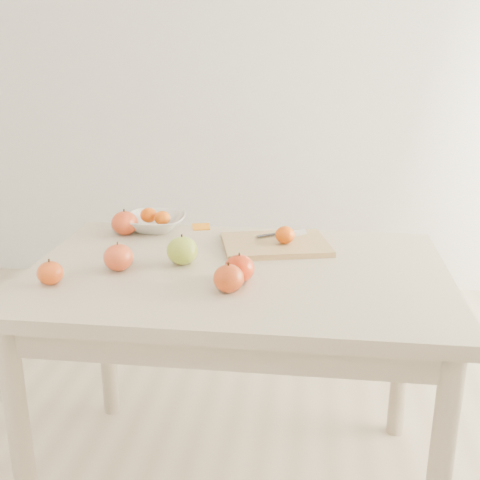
# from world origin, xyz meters

# --- Properties ---
(table) EXTENTS (1.20, 0.80, 0.75)m
(table) POSITION_xyz_m (0.00, 0.00, 0.65)
(table) COLOR #C4B094
(table) RESTS_ON ground
(cutting_board) EXTENTS (0.38, 0.31, 0.02)m
(cutting_board) POSITION_xyz_m (0.09, 0.20, 0.76)
(cutting_board) COLOR tan
(cutting_board) RESTS_ON table
(board_tangerine) EXTENTS (0.06, 0.06, 0.05)m
(board_tangerine) POSITION_xyz_m (0.12, 0.19, 0.80)
(board_tangerine) COLOR #D55E07
(board_tangerine) RESTS_ON cutting_board
(fruit_bowl) EXTENTS (0.21, 0.21, 0.05)m
(fruit_bowl) POSITION_xyz_m (-0.33, 0.34, 0.78)
(fruit_bowl) COLOR silver
(fruit_bowl) RESTS_ON table
(bowl_tangerine_near) EXTENTS (0.06, 0.06, 0.05)m
(bowl_tangerine_near) POSITION_xyz_m (-0.36, 0.35, 0.80)
(bowl_tangerine_near) COLOR orange
(bowl_tangerine_near) RESTS_ON fruit_bowl
(bowl_tangerine_far) EXTENTS (0.06, 0.06, 0.05)m
(bowl_tangerine_far) POSITION_xyz_m (-0.30, 0.32, 0.80)
(bowl_tangerine_far) COLOR #D84C07
(bowl_tangerine_far) RESTS_ON fruit_bowl
(orange_peel_a) EXTENTS (0.07, 0.06, 0.01)m
(orange_peel_a) POSITION_xyz_m (-0.18, 0.37, 0.75)
(orange_peel_a) COLOR orange
(orange_peel_a) RESTS_ON table
(orange_peel_b) EXTENTS (0.05, 0.04, 0.01)m
(orange_peel_b) POSITION_xyz_m (-0.06, 0.30, 0.75)
(orange_peel_b) COLOR #C5610D
(orange_peel_b) RESTS_ON table
(paring_knife) EXTENTS (0.16, 0.09, 0.01)m
(paring_knife) POSITION_xyz_m (0.14, 0.27, 0.78)
(paring_knife) COLOR silver
(paring_knife) RESTS_ON cutting_board
(apple_green) EXTENTS (0.09, 0.09, 0.08)m
(apple_green) POSITION_xyz_m (-0.17, 0.02, 0.79)
(apple_green) COLOR olive
(apple_green) RESTS_ON table
(apple_red_e) EXTENTS (0.08, 0.08, 0.07)m
(apple_red_e) POSITION_xyz_m (0.02, -0.09, 0.79)
(apple_red_e) COLOR #9F0C06
(apple_red_e) RESTS_ON table
(apple_red_c) EXTENTS (0.08, 0.08, 0.07)m
(apple_red_c) POSITION_xyz_m (-0.00, -0.17, 0.79)
(apple_red_c) COLOR maroon
(apple_red_c) RESTS_ON table
(apple_red_a) EXTENTS (0.09, 0.09, 0.08)m
(apple_red_a) POSITION_xyz_m (-0.42, 0.27, 0.79)
(apple_red_a) COLOR #9F180A
(apple_red_a) RESTS_ON table
(apple_red_b) EXTENTS (0.09, 0.09, 0.08)m
(apple_red_b) POSITION_xyz_m (-0.34, -0.06, 0.79)
(apple_red_b) COLOR #A72016
(apple_red_b) RESTS_ON table
(apple_red_d) EXTENTS (0.07, 0.07, 0.06)m
(apple_red_d) POSITION_xyz_m (-0.48, -0.18, 0.78)
(apple_red_d) COLOR #991602
(apple_red_d) RESTS_ON table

